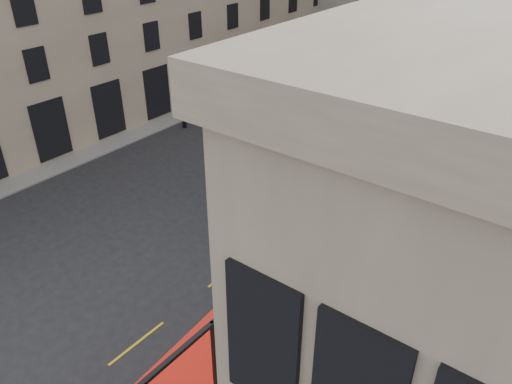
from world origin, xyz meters
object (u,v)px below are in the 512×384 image
Objects in this scene: bicycle at (239,238)px; cyclist at (339,169)px; bus_far at (319,77)px; pedestrian_e at (187,105)px; car_c at (263,97)px; pedestrian_a at (271,71)px; cafe_chair_c at (348,347)px; traffic_light_near at (311,190)px; pedestrian_b at (349,79)px; pedestrian_d at (441,122)px; street_lamp_a at (183,100)px; cafe_chair_b at (321,383)px; cafe_table_far at (339,287)px; cafe_table_mid at (299,334)px; traffic_light_far at (275,74)px; street_lamp_b at (394,77)px; cafe_chair_d at (375,324)px; pedestrian_c at (408,89)px; car_a at (341,147)px; car_b at (384,107)px.

bicycle is 9.78m from cyclist.
cyclist is (8.59, -11.31, -1.83)m from bus_far.
car_c is at bearing 123.38° from pedestrian_e.
cafe_chair_c is at bearing -64.39° from pedestrian_a.
traffic_light_near is 2.44× the size of pedestrian_e.
pedestrian_a is at bearing 174.33° from pedestrian_b.
bus_far reaches higher than pedestrian_d.
street_lamp_a is 0.46× the size of bus_far.
cafe_table_far is at bearing 112.39° from cafe_chair_b.
bicycle is 14.03m from cafe_chair_b.
cafe_table_far reaches higher than bicycle.
cafe_table_far is at bearing -149.50° from cyclist.
pedestrian_b is 2.58× the size of cafe_table_mid.
cafe_chair_c reaches higher than traffic_light_near.
traffic_light_far is at bearing -162.47° from bus_far.
street_lamp_b is at bearing -9.01° from pedestrian_a.
cafe_chair_d is (7.15, -27.50, 4.01)m from pedestrian_d.
street_lamp_b is 2.91× the size of pedestrian_c.
car_a is at bearing -81.45° from street_lamp_b.
bicycle is 12.55m from cafe_table_mid.
pedestrian_a is (-4.00, 4.95, -1.60)m from traffic_light_far.
pedestrian_c is at bearing 10.86° from cyclist.
cafe_chair_d is at bearing -59.48° from car_b.
bicycle is at bearing 144.89° from cafe_chair_c.
car_b is 2.26× the size of pedestrian_d.
street_lamp_b reaches higher than car_c.
pedestrian_b is at bearing 28.81° from cyclist.
street_lamp_a is 6.48× the size of cafe_chair_b.
traffic_light_far is 3.93× the size of cafe_chair_d.
cyclist reaches higher than bicycle.
pedestrian_a is at bearing 30.49° from bicycle.
pedestrian_c is at bearing 49.30° from bus_far.
cafe_table_mid is (16.71, -28.77, 2.46)m from bus_far.
car_c is (-0.16, -1.66, -1.74)m from traffic_light_far.
car_c reaches higher than car_b.
street_lamp_b is at bearing 109.22° from cafe_table_mid.
cyclist is at bearing 133.29° from pedestrian_d.
car_b is at bearing 45.29° from pedestrian_d.
car_a is at bearing 115.29° from cafe_table_mid.
cafe_chair_d is (1.65, -0.61, -0.21)m from cafe_table_far.
car_c is 4.87× the size of cafe_chair_c.
traffic_light_far is 0.85× the size of car_a.
pedestrian_b is at bearing 128.79° from pedestrian_e.
cafe_chair_b reaches higher than cafe_table_far.
traffic_light_far reaches higher than car_c.
cafe_chair_c is at bearing -60.79° from car_b.
pedestrian_a is at bearing 155.93° from pedestrian_e.
cyclist is (2.77, -12.91, 0.10)m from car_b.
pedestrian_a reaches higher than car_a.
traffic_light_near is at bearing 120.13° from cafe_table_mid.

